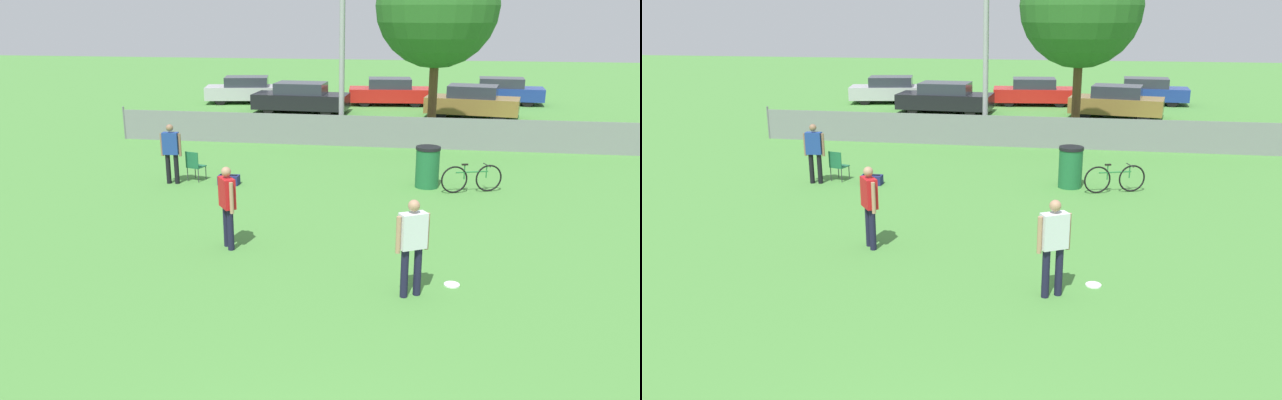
# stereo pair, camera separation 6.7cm
# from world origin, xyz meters

# --- Properties ---
(fence_backline) EXTENTS (20.34, 0.07, 1.21)m
(fence_backline) POSITION_xyz_m (0.00, 18.00, 0.55)
(fence_backline) COLOR gray
(fence_backline) RESTS_ON ground_plane
(light_pole) EXTENTS (0.90, 0.36, 8.34)m
(light_pole) POSITION_xyz_m (-2.10, 19.20, 4.93)
(light_pole) COLOR #9E9EA3
(light_pole) RESTS_ON ground_plane
(tree_near_pole) EXTENTS (4.35, 4.35, 6.98)m
(tree_near_pole) POSITION_xyz_m (1.21, 19.61, 4.79)
(tree_near_pole) COLOR brown
(tree_near_pole) RESTS_ON ground_plane
(player_receiver_white) EXTENTS (0.54, 0.41, 1.69)m
(player_receiver_white) POSITION_xyz_m (0.77, 6.04, 0.98)
(player_receiver_white) COLOR #191933
(player_receiver_white) RESTS_ON ground_plane
(player_thrower_red) EXTENTS (0.44, 0.50, 1.69)m
(player_thrower_red) POSITION_xyz_m (-2.90, 7.70, 0.98)
(player_thrower_red) COLOR #191933
(player_thrower_red) RESTS_ON ground_plane
(spectator_in_blue) EXTENTS (0.58, 0.25, 1.66)m
(spectator_in_blue) POSITION_xyz_m (-5.92, 12.22, 0.96)
(spectator_in_blue) COLOR black
(spectator_in_blue) RESTS_ON ground_plane
(frisbee_disc) EXTENTS (0.28, 0.28, 0.03)m
(frisbee_disc) POSITION_xyz_m (1.49, 6.57, 0.01)
(frisbee_disc) COLOR white
(frisbee_disc) RESTS_ON ground_plane
(folding_chair_sideline) EXTENTS (0.51, 0.51, 0.85)m
(folding_chair_sideline) POSITION_xyz_m (-5.40, 12.57, 0.48)
(folding_chair_sideline) COLOR #333338
(folding_chair_sideline) RESTS_ON ground_plane
(bicycle_sideline) EXTENTS (1.61, 0.63, 0.78)m
(bicycle_sideline) POSITION_xyz_m (2.21, 12.64, 0.38)
(bicycle_sideline) COLOR black
(bicycle_sideline) RESTS_ON ground_plane
(trash_bin) EXTENTS (0.67, 0.67, 1.12)m
(trash_bin) POSITION_xyz_m (1.05, 12.98, 0.56)
(trash_bin) COLOR #1E6638
(trash_bin) RESTS_ON ground_plane
(gear_bag_sideline) EXTENTS (0.57, 0.31, 0.28)m
(gear_bag_sideline) POSITION_xyz_m (-4.36, 12.37, 0.13)
(gear_bag_sideline) COLOR navy
(gear_bag_sideline) RESTS_ON ground_plane
(parked_car_silver) EXTENTS (4.49, 2.57, 1.36)m
(parked_car_silver) POSITION_xyz_m (-8.24, 28.15, 0.67)
(parked_car_silver) COLOR black
(parked_car_silver) RESTS_ON ground_plane
(parked_car_dark) EXTENTS (4.53, 2.02, 1.40)m
(parked_car_dark) POSITION_xyz_m (-4.84, 25.47, 0.67)
(parked_car_dark) COLOR black
(parked_car_dark) RESTS_ON ground_plane
(parked_car_red) EXTENTS (4.25, 2.16, 1.35)m
(parked_car_red) POSITION_xyz_m (-0.83, 28.60, 0.66)
(parked_car_red) COLOR black
(parked_car_red) RESTS_ON ground_plane
(parked_car_tan) EXTENTS (4.33, 2.41, 1.44)m
(parked_car_tan) POSITION_xyz_m (3.06, 25.21, 0.70)
(parked_car_tan) COLOR black
(parked_car_tan) RESTS_ON ground_plane
(parked_car_blue) EXTENTS (4.34, 1.95, 1.34)m
(parked_car_blue) POSITION_xyz_m (4.82, 29.80, 0.67)
(parked_car_blue) COLOR black
(parked_car_blue) RESTS_ON ground_plane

